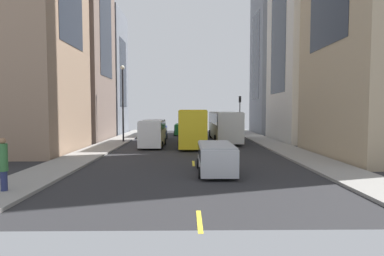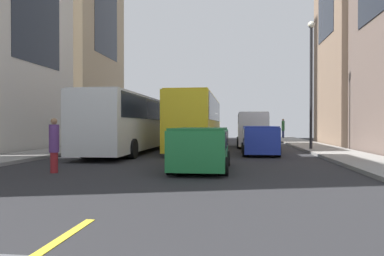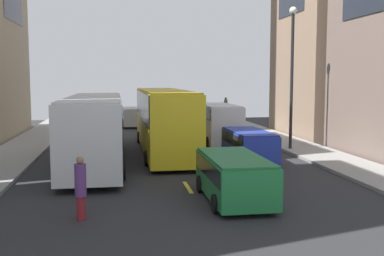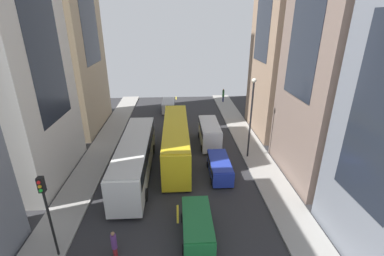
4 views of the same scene
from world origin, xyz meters
name	(u,v)px [view 2 (image 2 of 4)]	position (x,y,z in m)	size (l,w,h in m)	color
ground_plane	(200,148)	(0.00, 0.00, 0.00)	(43.50, 43.50, 0.00)	#28282B
sidewalk_west	(91,146)	(-8.30, 0.00, 0.07)	(2.90, 44.00, 0.15)	gray
sidewalk_east	(318,148)	(8.30, 0.00, 0.07)	(2.90, 44.00, 0.15)	gray
lane_stripe_0	(64,237)	(0.00, -21.00, 0.01)	(0.16, 2.00, 0.01)	yellow
lane_stripe_1	(177,163)	(0.00, -10.50, 0.01)	(0.16, 2.00, 0.01)	yellow
lane_stripe_2	(200,148)	(0.00, 0.00, 0.01)	(0.16, 2.00, 0.01)	yellow
lane_stripe_3	(210,141)	(0.00, 10.50, 0.01)	(0.16, 2.00, 0.01)	yellow
lane_stripe_4	(216,138)	(0.00, 21.00, 0.01)	(0.16, 2.00, 0.01)	yellow
city_bus_white	(131,119)	(-3.78, -4.74, 2.01)	(2.81, 12.78, 3.35)	silver
streetcar_yellow	(198,118)	(-0.06, -1.47, 2.12)	(2.70, 13.26, 3.59)	yellow
delivery_van_white	(252,127)	(3.76, 1.27, 1.51)	(2.25, 5.71, 2.58)	white
car_blue_0	(260,138)	(3.89, -5.44, 0.95)	(1.98, 4.57, 1.61)	#2338AD
car_silver_1	(201,131)	(-1.22, 13.60, 0.98)	(2.09, 4.34, 1.67)	#B7BABF
car_green_2	(201,145)	(1.27, -12.72, 0.93)	(2.08, 4.49, 1.57)	#1E7238
pedestrian_waiting_curb	(54,144)	(-3.78, -14.13, 1.02)	(0.34, 0.34, 1.92)	maroon
pedestrian_crossing_near	(283,128)	(8.14, 17.77, 1.35)	(0.35, 0.35, 2.25)	navy
streetlamp_near	(311,72)	(7.35, -2.19, 5.06)	(0.44, 0.44, 8.17)	black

